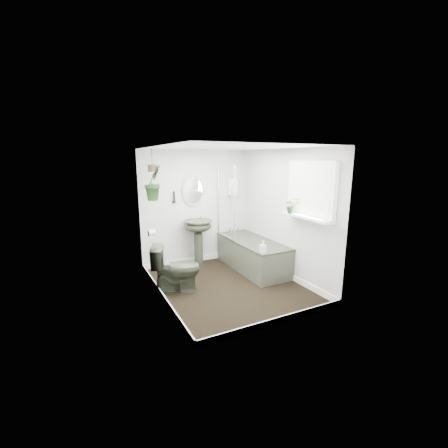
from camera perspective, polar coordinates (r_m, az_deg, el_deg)
name	(u,v)px	position (r m, az deg, el deg)	size (l,w,h in m)	color
floor	(228,286)	(5.25, 0.75, -11.69)	(2.30, 2.80, 0.02)	black
ceiling	(228,147)	(4.80, 0.83, 14.51)	(2.30, 2.80, 0.02)	white
wall_back	(196,208)	(6.16, -5.29, 3.14)	(2.30, 0.02, 2.30)	silver
wall_front	(281,240)	(3.74, 10.85, -3.06)	(2.30, 0.02, 2.30)	silver
wall_left	(158,227)	(4.49, -12.46, -0.54)	(0.02, 2.80, 2.30)	silver
wall_right	(285,214)	(5.52, 11.54, 1.87)	(0.02, 2.80, 2.30)	silver
skirting	(228,283)	(5.23, 0.75, -11.09)	(2.30, 2.80, 0.10)	white
bathtub	(252,255)	(5.92, 5.43, -5.81)	(0.72, 1.72, 0.58)	#292E21
bath_screen	(226,202)	(5.95, 0.40, 4.14)	(0.04, 0.72, 1.40)	silver
shower_box	(232,187)	(6.38, 1.62, 7.13)	(0.20, 0.10, 0.35)	white
oval_mirror	(193,191)	(6.05, -5.89, 6.31)	(0.46, 0.03, 0.62)	#B9AD8F
wall_sconce	(174,197)	(5.92, -9.47, 5.10)	(0.04, 0.04, 0.22)	black
toilet_roll_holder	(152,233)	(5.22, -13.62, -1.62)	(0.11, 0.11, 0.11)	white
window_recess	(311,190)	(4.88, 16.24, 6.23)	(0.08, 1.00, 0.90)	white
window_sill	(306,217)	(4.89, 15.34, 1.31)	(0.18, 1.00, 0.04)	white
window_blinds	(309,190)	(4.85, 15.85, 6.21)	(0.01, 0.86, 0.76)	white
toilet	(176,268)	(4.96, -9.09, -8.35)	(0.44, 0.76, 0.78)	#292E21
pedestal_sink	(198,243)	(6.03, -4.89, -3.65)	(0.55, 0.47, 0.94)	#292E21
sill_plant	(292,205)	(5.06, 12.75, 3.47)	(0.23, 0.20, 0.25)	black
hanging_plant	(153,183)	(5.37, -13.33, 7.68)	(0.34, 0.27, 0.61)	black
soap_bottle	(263,247)	(5.07, 7.44, -4.33)	(0.09, 0.09, 0.21)	black
hanging_pot	(152,168)	(5.35, -13.46, 10.31)	(0.16, 0.16, 0.12)	#392C23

